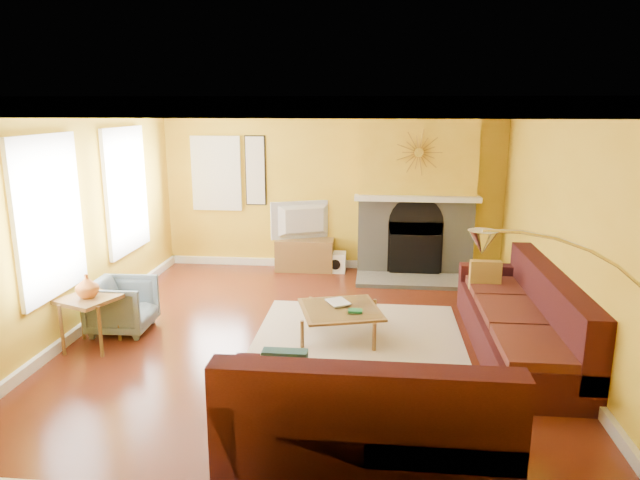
# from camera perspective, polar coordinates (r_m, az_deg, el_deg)

# --- Properties ---
(floor) EXTENTS (5.50, 6.00, 0.02)m
(floor) POSITION_cam_1_polar(r_m,az_deg,el_deg) (6.77, -0.95, -9.77)
(floor) COLOR maroon
(floor) RESTS_ON ground
(ceiling) EXTENTS (5.50, 6.00, 0.02)m
(ceiling) POSITION_cam_1_polar(r_m,az_deg,el_deg) (6.22, -1.05, 13.91)
(ceiling) COLOR white
(ceiling) RESTS_ON ground
(wall_back) EXTENTS (5.50, 0.02, 2.70)m
(wall_back) POSITION_cam_1_polar(r_m,az_deg,el_deg) (9.31, 1.18, 5.36)
(wall_back) COLOR yellow
(wall_back) RESTS_ON ground
(wall_front) EXTENTS (5.50, 0.02, 2.70)m
(wall_front) POSITION_cam_1_polar(r_m,az_deg,el_deg) (3.51, -6.85, -8.56)
(wall_front) COLOR yellow
(wall_front) RESTS_ON ground
(wall_left) EXTENTS (0.02, 6.00, 2.70)m
(wall_left) POSITION_cam_1_polar(r_m,az_deg,el_deg) (7.22, -23.33, 1.89)
(wall_left) COLOR yellow
(wall_left) RESTS_ON ground
(wall_right) EXTENTS (0.02, 6.00, 2.70)m
(wall_right) POSITION_cam_1_polar(r_m,az_deg,el_deg) (6.63, 23.41, 0.94)
(wall_right) COLOR yellow
(wall_right) RESTS_ON ground
(baseboard) EXTENTS (5.50, 6.00, 0.12)m
(baseboard) POSITION_cam_1_polar(r_m,az_deg,el_deg) (6.74, -0.96, -9.23)
(baseboard) COLOR white
(baseboard) RESTS_ON floor
(crown_molding) EXTENTS (5.50, 6.00, 0.12)m
(crown_molding) POSITION_cam_1_polar(r_m,az_deg,el_deg) (6.22, -1.05, 13.27)
(crown_molding) COLOR white
(crown_molding) RESTS_ON ceiling
(window_left_near) EXTENTS (0.06, 1.22, 1.72)m
(window_left_near) POSITION_cam_1_polar(r_m,az_deg,el_deg) (8.32, -18.90, 4.71)
(window_left_near) COLOR white
(window_left_near) RESTS_ON wall_left
(window_left_far) EXTENTS (0.06, 1.22, 1.72)m
(window_left_far) POSITION_cam_1_polar(r_m,az_deg,el_deg) (6.66, -25.60, 2.10)
(window_left_far) COLOR white
(window_left_far) RESTS_ON wall_left
(window_back) EXTENTS (0.82, 0.06, 1.22)m
(window_back) POSITION_cam_1_polar(r_m,az_deg,el_deg) (9.58, -10.32, 6.58)
(window_back) COLOR white
(window_back) RESTS_ON wall_back
(wall_art) EXTENTS (0.34, 0.04, 1.14)m
(wall_art) POSITION_cam_1_polar(r_m,az_deg,el_deg) (9.42, -6.48, 6.90)
(wall_art) COLOR white
(wall_art) RESTS_ON wall_back
(fireplace) EXTENTS (1.80, 0.40, 2.70)m
(fireplace) POSITION_cam_1_polar(r_m,az_deg,el_deg) (9.09, 9.62, 4.98)
(fireplace) COLOR gray
(fireplace) RESTS_ON floor
(mantel) EXTENTS (1.92, 0.22, 0.08)m
(mantel) POSITION_cam_1_polar(r_m,az_deg,el_deg) (8.87, 9.69, 4.11)
(mantel) COLOR white
(mantel) RESTS_ON fireplace
(hearth) EXTENTS (1.80, 0.70, 0.06)m
(hearth) POSITION_cam_1_polar(r_m,az_deg,el_deg) (8.85, 9.51, -4.03)
(hearth) COLOR gray
(hearth) RESTS_ON floor
(sunburst) EXTENTS (0.70, 0.04, 0.70)m
(sunburst) POSITION_cam_1_polar(r_m,az_deg,el_deg) (8.80, 9.87, 8.62)
(sunburst) COLOR olive
(sunburst) RESTS_ON fireplace
(rug) EXTENTS (2.40, 1.80, 0.02)m
(rug) POSITION_cam_1_polar(r_m,az_deg,el_deg) (6.99, 3.93, -8.88)
(rug) COLOR beige
(rug) RESTS_ON floor
(sectional_sofa) EXTENTS (3.16, 3.98, 0.90)m
(sectional_sofa) POSITION_cam_1_polar(r_m,az_deg,el_deg) (5.91, 9.66, -8.68)
(sectional_sofa) COLOR #3B1316
(sectional_sofa) RESTS_ON floor
(coffee_table) EXTENTS (1.09, 1.09, 0.35)m
(coffee_table) POSITION_cam_1_polar(r_m,az_deg,el_deg) (6.74, 2.05, -8.19)
(coffee_table) COLOR white
(coffee_table) RESTS_ON floor
(media_console) EXTENTS (0.94, 0.42, 0.52)m
(media_console) POSITION_cam_1_polar(r_m,az_deg,el_deg) (9.33, -1.53, -1.47)
(media_console) COLOR brown
(media_console) RESTS_ON floor
(tv) EXTENTS (1.04, 0.53, 0.62)m
(tv) POSITION_cam_1_polar(r_m,az_deg,el_deg) (9.21, -1.55, 1.93)
(tv) COLOR black
(tv) RESTS_ON media_console
(subwoofer) EXTENTS (0.31, 0.31, 0.31)m
(subwoofer) POSITION_cam_1_polar(r_m,az_deg,el_deg) (9.28, 1.61, -2.21)
(subwoofer) COLOR white
(subwoofer) RESTS_ON floor
(armchair) EXTENTS (0.72, 0.70, 0.64)m
(armchair) POSITION_cam_1_polar(r_m,az_deg,el_deg) (7.23, -19.13, -6.22)
(armchair) COLOR slate
(armchair) RESTS_ON floor
(side_table) EXTENTS (0.70, 0.70, 0.59)m
(side_table) POSITION_cam_1_polar(r_m,az_deg,el_deg) (6.87, -21.95, -7.67)
(side_table) COLOR brown
(side_table) RESTS_ON floor
(vase) EXTENTS (0.27, 0.27, 0.26)m
(vase) POSITION_cam_1_polar(r_m,az_deg,el_deg) (6.74, -22.26, -4.27)
(vase) COLOR orange
(vase) RESTS_ON side_table
(book) EXTENTS (0.34, 0.37, 0.03)m
(book) POSITION_cam_1_polar(r_m,az_deg,el_deg) (6.76, 0.98, -6.38)
(book) COLOR white
(book) RESTS_ON coffee_table
(arc_lamp) EXTENTS (1.24, 0.36, 1.92)m
(arc_lamp) POSITION_cam_1_polar(r_m,az_deg,el_deg) (3.98, 24.00, -13.06)
(arc_lamp) COLOR silver
(arc_lamp) RESTS_ON floor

